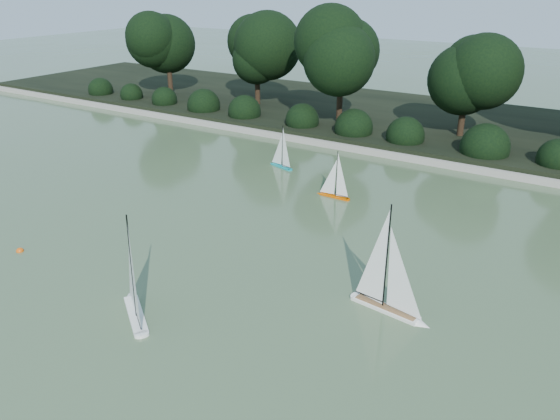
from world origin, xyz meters
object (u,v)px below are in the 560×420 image
object	(u,v)px
sailboat_white_a	(133,297)
sailboat_teal	(280,160)
sailboat_white_b	(393,296)
sailboat_orange	(332,189)
race_buoy	(20,251)

from	to	relation	value
sailboat_white_a	sailboat_teal	size ratio (longest dim) A/B	1.48
sailboat_white_b	sailboat_teal	size ratio (longest dim) A/B	1.52
sailboat_white_b	sailboat_orange	size ratio (longest dim) A/B	1.55
sailboat_white_a	race_buoy	world-z (taller)	sailboat_white_a
sailboat_white_b	sailboat_orange	distance (m)	4.99
sailboat_white_a	sailboat_white_b	xyz separation A→B (m)	(3.43, 2.19, 0.00)
sailboat_white_b	sailboat_teal	bearing A→B (deg)	136.13
race_buoy	sailboat_white_b	bearing A→B (deg)	15.25
sailboat_orange	sailboat_teal	bearing A→B (deg)	151.55
race_buoy	sailboat_teal	bearing A→B (deg)	77.66
sailboat_white_a	race_buoy	distance (m)	3.49
sailboat_white_a	sailboat_orange	world-z (taller)	sailboat_white_a
sailboat_white_a	sailboat_white_b	bearing A→B (deg)	32.58
race_buoy	sailboat_white_a	bearing A→B (deg)	-5.20
sailboat_orange	sailboat_teal	world-z (taller)	sailboat_teal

